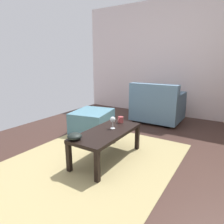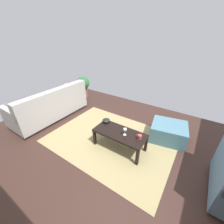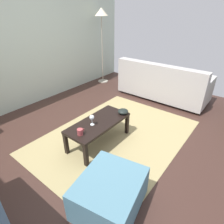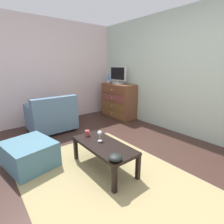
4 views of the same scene
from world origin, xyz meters
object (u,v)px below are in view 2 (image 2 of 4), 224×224
Objects in this scene: ottoman at (168,132)px; bowl_decorative at (106,120)px; coffee_table at (120,134)px; mug at (139,137)px; wine_glass at (125,130)px; couch_large at (51,106)px; potted_plant at (83,85)px.

bowl_decorative is at bearing 29.67° from ottoman.
ottoman is at bearing -132.40° from coffee_table.
mug is (-0.39, -0.03, 0.09)m from coffee_table.
mug reaches higher than bowl_decorative.
wine_glass is at bearing 52.92° from ottoman.
bowl_decorative reaches higher than coffee_table.
couch_large reaches higher than bowl_decorative.
mug is 0.06× the size of couch_large.
couch_large is at bearing 15.26° from ottoman.
ottoman is at bearing -127.08° from wine_glass.
coffee_table is 0.20m from wine_glass.
mug is 0.16× the size of ottoman.
couch_large reaches higher than wine_glass.
mug is at bearing 151.61° from potted_plant.
couch_large is 2.81× the size of ottoman.
mug is at bearing -171.01° from wine_glass.
bowl_decorative is at bearing -18.87° from coffee_table.
couch_large is at bearing 99.80° from potted_plant.
wine_glass is at bearing 163.48° from bowl_decorative.
couch_large reaches higher than coffee_table.
wine_glass is 0.08× the size of couch_large.
wine_glass is 0.96× the size of bowl_decorative.
mug is at bearing -175.83° from coffee_table.
wine_glass is at bearing 179.20° from couch_large.
potted_plant is (2.81, -1.52, 0.01)m from mug.
wine_glass is (-0.12, 0.01, 0.17)m from coffee_table.
couch_large is (2.27, -0.03, -0.17)m from wine_glass.
wine_glass reaches higher than coffee_table.
couch_large reaches higher than ottoman.
coffee_table is 1.41× the size of potted_plant.
coffee_table is 2.16m from couch_large.
ottoman is (-1.16, -0.66, -0.23)m from bowl_decorative.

